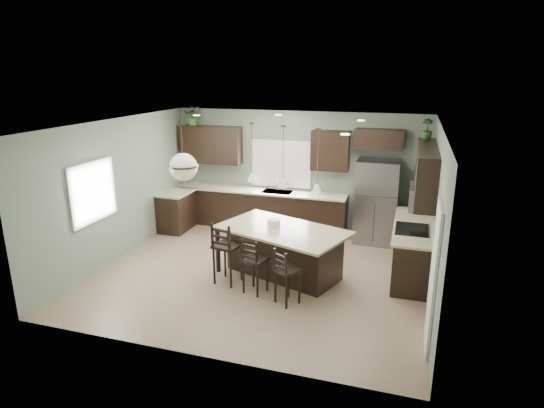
% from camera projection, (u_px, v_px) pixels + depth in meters
% --- Properties ---
extents(ground, '(6.00, 6.00, 0.00)m').
position_uv_depth(ground, '(261.00, 272.00, 8.65)').
color(ground, '#9E8466').
rests_on(ground, ground).
extents(pantry_door, '(0.04, 0.82, 2.04)m').
position_uv_depth(pantry_door, '(433.00, 278.00, 6.09)').
color(pantry_door, white).
rests_on(pantry_door, ground).
extents(window_back, '(1.35, 0.02, 1.00)m').
position_uv_depth(window_back, '(281.00, 164.00, 10.83)').
color(window_back, white).
rests_on(window_back, room_shell).
extents(window_left, '(0.02, 1.10, 1.00)m').
position_uv_depth(window_left, '(92.00, 192.00, 8.32)').
color(window_left, white).
rests_on(window_left, room_shell).
extents(left_return_cabs, '(0.60, 0.90, 0.90)m').
position_uv_depth(left_return_cabs, '(176.00, 212.00, 10.84)').
color(left_return_cabs, black).
rests_on(left_return_cabs, ground).
extents(left_return_countertop, '(0.66, 0.96, 0.04)m').
position_uv_depth(left_return_countertop, '(176.00, 193.00, 10.70)').
color(left_return_countertop, beige).
rests_on(left_return_countertop, left_return_cabs).
extents(back_lower_cabs, '(4.20, 0.60, 0.90)m').
position_uv_depth(back_lower_cabs, '(260.00, 209.00, 11.00)').
color(back_lower_cabs, black).
rests_on(back_lower_cabs, ground).
extents(back_countertop, '(4.20, 0.66, 0.04)m').
position_uv_depth(back_countertop, '(259.00, 191.00, 10.85)').
color(back_countertop, beige).
rests_on(back_countertop, back_lower_cabs).
extents(sink_inset, '(0.70, 0.45, 0.01)m').
position_uv_depth(sink_inset, '(277.00, 192.00, 10.72)').
color(sink_inset, gray).
rests_on(sink_inset, back_countertop).
extents(faucet, '(0.02, 0.02, 0.28)m').
position_uv_depth(faucet, '(277.00, 186.00, 10.65)').
color(faucet, silver).
rests_on(faucet, back_countertop).
extents(back_upper_left, '(1.55, 0.34, 0.90)m').
position_uv_depth(back_upper_left, '(210.00, 145.00, 11.07)').
color(back_upper_left, black).
rests_on(back_upper_left, room_shell).
extents(back_upper_right, '(0.85, 0.34, 0.90)m').
position_uv_depth(back_upper_right, '(330.00, 151.00, 10.23)').
color(back_upper_right, black).
rests_on(back_upper_right, room_shell).
extents(fridge_header, '(1.05, 0.34, 0.45)m').
position_uv_depth(fridge_header, '(379.00, 139.00, 9.85)').
color(fridge_header, black).
rests_on(fridge_header, room_shell).
extents(right_lower_cabs, '(0.60, 2.35, 0.90)m').
position_uv_depth(right_lower_cabs, '(411.00, 249.00, 8.55)').
color(right_lower_cabs, black).
rests_on(right_lower_cabs, ground).
extents(right_countertop, '(0.66, 2.35, 0.04)m').
position_uv_depth(right_countertop, '(412.00, 226.00, 8.42)').
color(right_countertop, beige).
rests_on(right_countertop, right_lower_cabs).
extents(cooktop, '(0.58, 0.75, 0.02)m').
position_uv_depth(cooktop, '(412.00, 229.00, 8.17)').
color(cooktop, black).
rests_on(cooktop, right_countertop).
extents(wall_oven_front, '(0.01, 0.72, 0.60)m').
position_uv_depth(wall_oven_front, '(394.00, 253.00, 8.39)').
color(wall_oven_front, gray).
rests_on(wall_oven_front, right_lower_cabs).
extents(right_upper_cabs, '(0.34, 2.35, 0.90)m').
position_uv_depth(right_upper_cabs, '(426.00, 172.00, 8.09)').
color(right_upper_cabs, black).
rests_on(right_upper_cabs, room_shell).
extents(microwave, '(0.40, 0.75, 0.40)m').
position_uv_depth(microwave, '(421.00, 197.00, 7.97)').
color(microwave, gray).
rests_on(microwave, right_upper_cabs).
extents(refrigerator, '(0.90, 0.74, 1.85)m').
position_uv_depth(refrigerator, '(376.00, 202.00, 9.95)').
color(refrigerator, gray).
rests_on(refrigerator, ground).
extents(kitchen_island, '(2.61, 2.00, 0.92)m').
position_uv_depth(kitchen_island, '(282.00, 252.00, 8.38)').
color(kitchen_island, black).
rests_on(kitchen_island, ground).
extents(serving_dish, '(0.24, 0.24, 0.14)m').
position_uv_depth(serving_dish, '(274.00, 223.00, 8.35)').
color(serving_dish, white).
rests_on(serving_dish, kitchen_island).
extents(bar_stool_left, '(0.50, 0.50, 1.16)m').
position_uv_depth(bar_stool_left, '(227.00, 252.00, 8.07)').
color(bar_stool_left, black).
rests_on(bar_stool_left, ground).
extents(bar_stool_center, '(0.46, 0.46, 1.00)m').
position_uv_depth(bar_stool_center, '(255.00, 265.00, 7.73)').
color(bar_stool_center, black).
rests_on(bar_stool_center, ground).
extents(bar_stool_right, '(0.50, 0.50, 0.97)m').
position_uv_depth(bar_stool_right, '(287.00, 276.00, 7.37)').
color(bar_stool_right, black).
rests_on(bar_stool_right, ground).
extents(pendant_left, '(0.17, 0.17, 1.10)m').
position_uv_depth(pendant_left, '(252.00, 153.00, 8.28)').
color(pendant_left, white).
rests_on(pendant_left, room_shell).
extents(pendant_center, '(0.17, 0.17, 1.10)m').
position_uv_depth(pendant_center, '(283.00, 157.00, 7.88)').
color(pendant_center, white).
rests_on(pendant_center, room_shell).
extents(pendant_right, '(0.17, 0.17, 1.10)m').
position_uv_depth(pendant_right, '(318.00, 161.00, 7.47)').
color(pendant_right, white).
rests_on(pendant_right, room_shell).
extents(chandelier, '(0.54, 0.54, 1.00)m').
position_uv_depth(chandelier, '(182.00, 153.00, 7.95)').
color(chandelier, beige).
rests_on(chandelier, room_shell).
extents(plant_back_left, '(0.52, 0.48, 0.47)m').
position_uv_depth(plant_back_left, '(193.00, 116.00, 10.96)').
color(plant_back_left, '#335826').
rests_on(plant_back_left, back_upper_left).
extents(plant_right_wall, '(0.23, 0.23, 0.40)m').
position_uv_depth(plant_right_wall, '(427.00, 129.00, 8.77)').
color(plant_right_wall, '#244C21').
rests_on(plant_right_wall, right_upper_cabs).
extents(room_shell, '(6.00, 6.00, 6.00)m').
position_uv_depth(room_shell, '(260.00, 186.00, 8.16)').
color(room_shell, slate).
rests_on(room_shell, ground).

